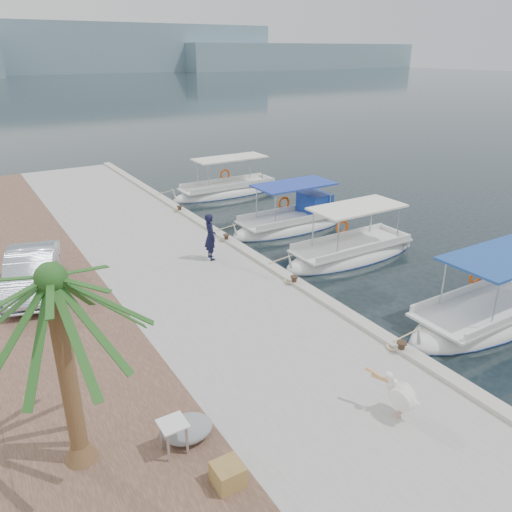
{
  "coord_description": "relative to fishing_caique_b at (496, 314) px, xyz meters",
  "views": [
    {
      "loc": [
        -9.77,
        -11.29,
        8.13
      ],
      "look_at": [
        -1.0,
        3.0,
        1.2
      ],
      "focal_mm": 35.0,
      "sensor_mm": 36.0,
      "label": 1
    }
  ],
  "objects": [
    {
      "name": "tarp_bundle",
      "position": [
        -11.1,
        -0.24,
        0.58
      ],
      "size": [
        1.1,
        0.9,
        0.4
      ],
      "primitive_type": "ellipsoid",
      "color": "gray",
      "rests_on": "cobblestone_strip"
    },
    {
      "name": "date_palm",
      "position": [
        -13.19,
        0.3,
        4.37
      ],
      "size": [
        4.6,
        4.6,
        4.93
      ],
      "color": "brown",
      "rests_on": "cobblestone_strip"
    },
    {
      "name": "mooring_bollards",
      "position": [
        -4.81,
        4.66,
        0.57
      ],
      "size": [
        0.28,
        20.28,
        0.33
      ],
      "color": "black",
      "rests_on": "concrete_quay"
    },
    {
      "name": "concrete_quay",
      "position": [
        -7.46,
        8.16,
        0.13
      ],
      "size": [
        6.0,
        40.0,
        0.5
      ],
      "primitive_type": "cube",
      "color": "gray",
      "rests_on": "ground"
    },
    {
      "name": "folding_table",
      "position": [
        -11.51,
        -0.49,
        0.9
      ],
      "size": [
        0.55,
        0.55,
        0.73
      ],
      "color": "silver",
      "rests_on": "cobblestone_strip"
    },
    {
      "name": "cobblestone_strip",
      "position": [
        -12.46,
        8.16,
        0.13
      ],
      "size": [
        4.0,
        40.0,
        0.5
      ],
      "primitive_type": "cube",
      "color": "brown",
      "rests_on": "ground"
    },
    {
      "name": "ground",
      "position": [
        -4.46,
        3.16,
        -0.12
      ],
      "size": [
        400.0,
        400.0,
        0.0
      ],
      "primitive_type": "plane",
      "color": "black",
      "rests_on": "ground"
    },
    {
      "name": "pelican",
      "position": [
        -6.75,
        -2.1,
        0.9
      ],
      "size": [
        0.72,
        1.3,
        1.01
      ],
      "color": "tan",
      "rests_on": "concrete_quay"
    },
    {
      "name": "fishing_caique_d",
      "position": [
        -0.54,
        10.79,
        0.07
      ],
      "size": [
        6.47,
        2.21,
        2.83
      ],
      "color": "silver",
      "rests_on": "ground"
    },
    {
      "name": "fishing_caique_c",
      "position": [
        -0.59,
        6.42,
        0.0
      ],
      "size": [
        6.57,
        2.15,
        2.83
      ],
      "color": "silver",
      "rests_on": "ground"
    },
    {
      "name": "distant_hills",
      "position": [
        25.15,
        204.65,
        7.49
      ],
      "size": [
        330.0,
        60.0,
        18.0
      ],
      "color": "gray",
      "rests_on": "ground"
    },
    {
      "name": "wooden_crate",
      "position": [
        -10.96,
        -1.79,
        0.6
      ],
      "size": [
        0.55,
        0.55,
        0.44
      ],
      "primitive_type": "cube",
      "color": "olive",
      "rests_on": "cobblestone_strip"
    },
    {
      "name": "quay_curb",
      "position": [
        -4.68,
        8.16,
        0.44
      ],
      "size": [
        0.44,
        40.0,
        0.12
      ],
      "primitive_type": "cube",
      "color": "#AAA597",
      "rests_on": "concrete_quay"
    },
    {
      "name": "fishing_caique_e",
      "position": [
        -0.23,
        17.96,
        0.0
      ],
      "size": [
        7.3,
        1.99,
        2.83
      ],
      "color": "silver",
      "rests_on": "ground"
    },
    {
      "name": "fishing_caique_b",
      "position": [
        0.0,
        0.0,
        0.0
      ],
      "size": [
        7.76,
        2.46,
        2.83
      ],
      "color": "silver",
      "rests_on": "ground"
    },
    {
      "name": "parked_car",
      "position": [
        -12.66,
        8.87,
        1.1
      ],
      "size": [
        2.6,
        4.63,
        1.45
      ],
      "primitive_type": "imported",
      "rotation": [
        0.0,
        0.0,
        -0.26
      ],
      "color": "#B0B9C9",
      "rests_on": "cobblestone_strip"
    },
    {
      "name": "fisherman",
      "position": [
        -6.24,
        8.3,
        1.3
      ],
      "size": [
        0.53,
        0.73,
        1.85
      ],
      "primitive_type": "imported",
      "rotation": [
        0.0,
        0.0,
        1.44
      ],
      "color": "black",
      "rests_on": "concrete_quay"
    }
  ]
}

